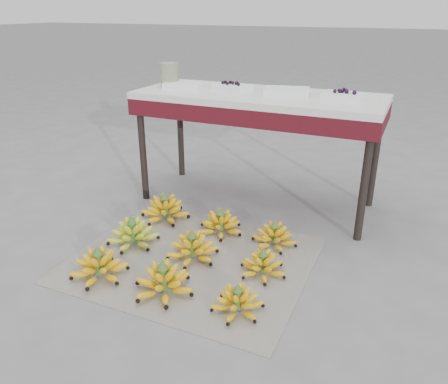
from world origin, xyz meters
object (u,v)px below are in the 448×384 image
at_px(bunch_mid_left, 133,234).
at_px(bunch_front_center, 163,282).
at_px(bunch_back_left, 165,210).
at_px(vendor_table, 258,107).
at_px(newspaper_mat, 193,259).
at_px(bunch_mid_right, 263,266).
at_px(tray_far_right, 344,96).
at_px(bunch_back_right, 274,237).
at_px(bunch_front_left, 99,266).
at_px(bunch_mid_center, 193,248).
at_px(bunch_back_center, 221,224).
at_px(tray_left, 232,87).
at_px(tray_far_left, 184,85).
at_px(glass_jar, 170,75).
at_px(bunch_front_right, 238,302).
at_px(tray_right, 287,92).

bearing_deg(bunch_mid_left, bunch_front_center, -61.77).
relative_size(bunch_back_left, vendor_table, 0.21).
bearing_deg(bunch_front_center, bunch_back_left, 140.53).
height_order(newspaper_mat, bunch_mid_right, bunch_mid_right).
bearing_deg(tray_far_right, bunch_back_right, -111.14).
relative_size(bunch_front_left, bunch_mid_right, 1.31).
height_order(bunch_front_left, bunch_mid_center, bunch_front_left).
distance_m(newspaper_mat, tray_far_right, 1.32).
bearing_deg(bunch_front_center, newspaper_mat, 112.94).
height_order(newspaper_mat, bunch_back_center, bunch_back_center).
bearing_deg(tray_left, bunch_mid_right, -58.02).
bearing_deg(bunch_back_left, bunch_back_center, 1.48).
bearing_deg(tray_left, bunch_back_right, -48.35).
relative_size(bunch_back_left, tray_far_right, 1.33).
bearing_deg(bunch_back_left, bunch_front_left, -81.63).
height_order(bunch_back_left, tray_far_right, tray_far_right).
bearing_deg(tray_left, bunch_back_center, -73.33).
bearing_deg(bunch_mid_center, bunch_back_left, 124.11).
bearing_deg(tray_far_left, newspaper_mat, -59.86).
relative_size(tray_far_right, glass_jar, 1.57).
xyz_separation_m(bunch_back_center, tray_left, (-0.17, 0.57, 0.72)).
relative_size(bunch_mid_center, tray_far_right, 1.36).
distance_m(bunch_front_right, bunch_back_left, 1.04).
distance_m(bunch_mid_left, tray_right, 1.29).
bearing_deg(bunch_mid_center, vendor_table, 73.49).
bearing_deg(tray_right, tray_far_left, -176.69).
bearing_deg(newspaper_mat, tray_far_right, 57.06).
height_order(newspaper_mat, bunch_front_left, bunch_front_left).
bearing_deg(bunch_mid_center, bunch_front_right, -52.22).
distance_m(vendor_table, tray_right, 0.22).
bearing_deg(tray_left, newspaper_mat, -80.24).
xyz_separation_m(tray_far_left, tray_left, (0.33, 0.07, 0.00)).
xyz_separation_m(vendor_table, tray_far_left, (-0.53, -0.04, 0.11)).
distance_m(bunch_mid_center, tray_far_right, 1.28).
relative_size(newspaper_mat, vendor_table, 0.78).
distance_m(bunch_mid_right, bunch_back_left, 0.86).
distance_m(bunch_back_right, glass_jar, 1.35).
relative_size(bunch_mid_left, tray_far_left, 1.33).
xyz_separation_m(bunch_mid_right, tray_far_left, (-0.89, 0.82, 0.73)).
xyz_separation_m(bunch_back_left, vendor_table, (0.44, 0.51, 0.61)).
relative_size(bunch_front_center, bunch_mid_right, 1.35).
distance_m(bunch_front_left, tray_right, 1.53).
xyz_separation_m(vendor_table, glass_jar, (-0.65, -0.02, 0.17)).
bearing_deg(tray_far_left, bunch_back_left, -78.68).
bearing_deg(bunch_mid_center, bunch_mid_left, 167.12).
distance_m(bunch_mid_left, bunch_back_right, 0.82).
xyz_separation_m(bunch_front_center, bunch_mid_center, (-0.02, 0.34, -0.00)).
relative_size(vendor_table, glass_jar, 9.96).
relative_size(newspaper_mat, tray_far_right, 4.98).
xyz_separation_m(bunch_front_right, bunch_back_left, (-0.79, 0.68, 0.01)).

